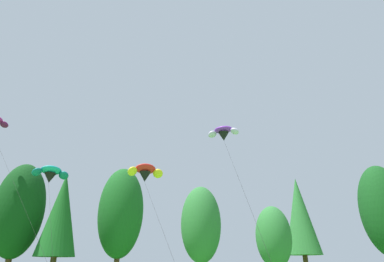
# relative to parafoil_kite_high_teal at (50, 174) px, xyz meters

# --- Properties ---
(treeline_tree_d) EXTENTS (5.51, 5.51, 13.75)m
(treeline_tree_d) POSITION_rel_parafoil_kite_high_teal_xyz_m (-4.19, 6.21, -2.82)
(treeline_tree_d) COLOR #472D19
(treeline_tree_d) RESTS_ON ground_plane
(treeline_tree_e) EXTENTS (4.34, 4.34, 12.45)m
(treeline_tree_e) POSITION_rel_parafoil_kite_high_teal_xyz_m (0.72, 4.71, -3.34)
(treeline_tree_e) COLOR #472D19
(treeline_tree_e) RESTS_ON ground_plane
(treeline_tree_f) EXTENTS (5.70, 5.70, 14.44)m
(treeline_tree_f) POSITION_rel_parafoil_kite_high_teal_xyz_m (7.30, 8.36, -2.40)
(treeline_tree_f) COLOR #472D19
(treeline_tree_f) RESTS_ON ground_plane
(treeline_tree_g) EXTENTS (5.02, 5.02, 11.92)m
(treeline_tree_g) POSITION_rel_parafoil_kite_high_teal_xyz_m (17.32, 6.09, -3.93)
(treeline_tree_g) COLOR #472D19
(treeline_tree_g) RESTS_ON ground_plane
(treeline_tree_h) EXTENTS (4.31, 4.31, 9.29)m
(treeline_tree_h) POSITION_rel_parafoil_kite_high_teal_xyz_m (25.86, 3.77, -5.52)
(treeline_tree_h) COLOR #472D19
(treeline_tree_h) RESTS_ON ground_plane
(treeline_tree_i) EXTENTS (4.77, 4.77, 14.41)m
(treeline_tree_i) POSITION_rel_parafoil_kite_high_teal_xyz_m (32.25, 8.35, -2.11)
(treeline_tree_i) COLOR #472D19
(treeline_tree_i) RESTS_ON ground_plane
(treeline_tree_j) EXTENTS (5.87, 5.87, 15.06)m
(treeline_tree_j) POSITION_rel_parafoil_kite_high_teal_xyz_m (41.04, 2.47, -2.02)
(treeline_tree_j) COLOR #472D19
(treeline_tree_j) RESTS_ON ground_plane
(parafoil_kite_high_teal) EXTENTS (6.39, 15.22, 10.42)m
(parafoil_kite_high_teal) POSITION_rel_parafoil_kite_high_teal_xyz_m (0.00, 0.00, 0.00)
(parafoil_kite_high_teal) COLOR teal
(parafoil_kite_mid_red_yellow) EXTENTS (3.86, 15.65, 10.31)m
(parafoil_kite_mid_red_yellow) POSITION_rel_parafoil_kite_high_teal_xyz_m (9.63, -3.03, -0.20)
(parafoil_kite_mid_red_yellow) COLOR red
(parafoil_kite_far_purple) EXTENTS (4.11, 16.23, 13.67)m
(parafoil_kite_far_purple) POSITION_rel_parafoil_kite_high_teal_xyz_m (17.00, -6.22, 3.37)
(parafoil_kite_far_purple) COLOR purple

